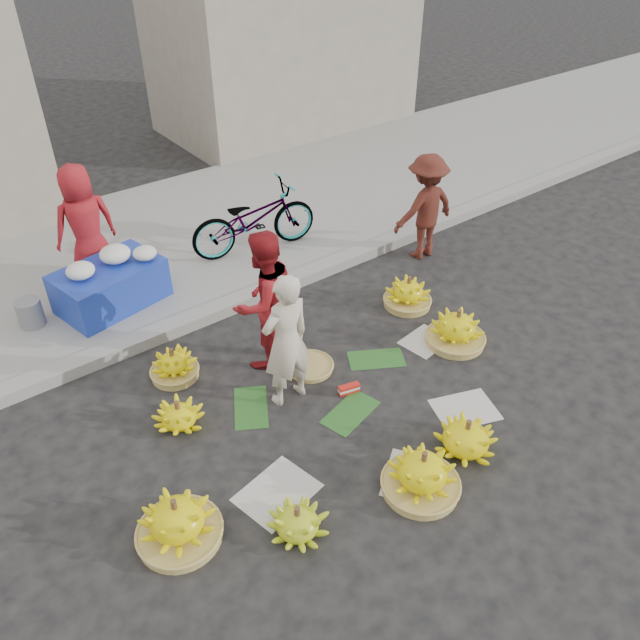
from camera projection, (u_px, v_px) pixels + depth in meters
ground at (346, 398)px, 6.76m from camera, size 80.00×80.00×0.00m
curb at (240, 301)px, 8.14m from camera, size 40.00×0.25×0.15m
sidewalk at (169, 240)px, 9.50m from camera, size 40.00×4.00×0.12m
building_right at (282, 0)px, 12.44m from camera, size 5.00×3.00×5.00m
newspaper_scatter at (396, 442)px, 6.25m from camera, size 3.20×1.80×0.00m
banana_leaves at (327, 392)px, 6.84m from camera, size 2.00×1.00×0.00m
banana_bunch_0 at (177, 521)px, 5.24m from camera, size 0.81×0.81×0.49m
banana_bunch_1 at (297, 522)px, 5.32m from camera, size 0.63×0.63×0.33m
banana_bunch_2 at (422, 474)px, 5.66m from camera, size 0.81×0.81×0.48m
banana_bunch_3 at (466, 437)px, 6.06m from camera, size 0.69×0.69×0.39m
banana_bunch_4 at (457, 329)px, 7.43m from camera, size 0.78×0.78×0.48m
banana_bunch_5 at (408, 293)px, 8.09m from camera, size 0.61×0.61×0.43m
banana_bunch_6 at (179, 415)px, 6.36m from camera, size 0.53×0.53×0.32m
banana_bunch_7 at (174, 365)px, 6.97m from camera, size 0.57×0.57×0.38m
basket_spare at (310, 367)px, 7.14m from camera, size 0.59×0.59×0.06m
incense_stack at (349, 389)px, 6.80m from camera, size 0.25×0.13×0.10m
vendor_cream at (286, 341)px, 6.32m from camera, size 0.58×0.40×1.55m
vendor_red at (264, 301)px, 6.81m from camera, size 0.90×0.76×1.66m
man_striped at (425, 207)px, 8.81m from camera, size 1.03×0.64×1.54m
flower_table at (110, 283)px, 7.84m from camera, size 1.42×1.05×0.74m
grey_bucket at (30, 313)px, 7.55m from camera, size 0.30×0.30×0.34m
flower_vendor at (85, 225)px, 8.02m from camera, size 0.80×0.52×1.62m
bicycle at (254, 219)px, 8.86m from camera, size 0.97×1.95×0.98m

